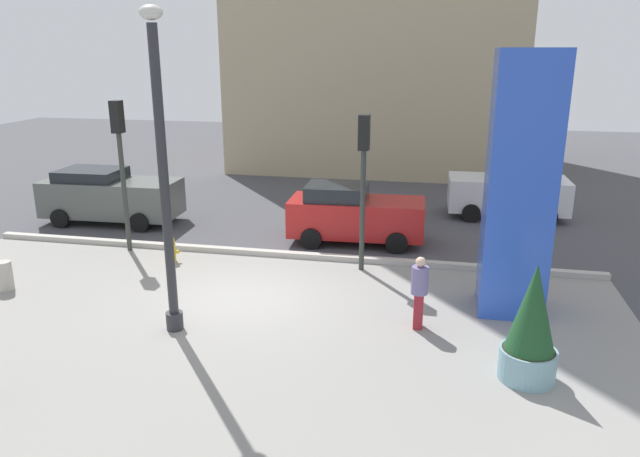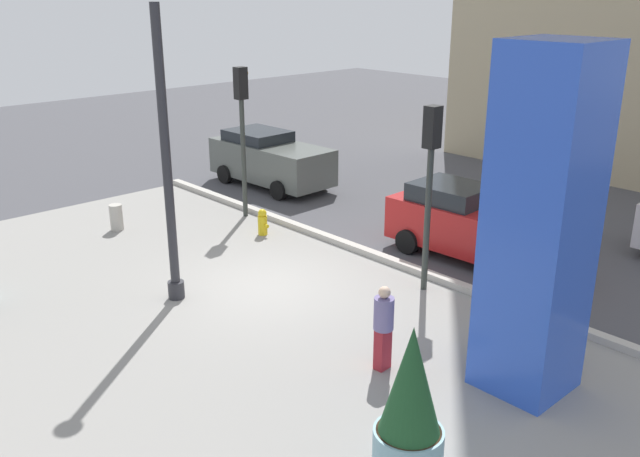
% 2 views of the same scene
% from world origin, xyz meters
% --- Properties ---
extents(ground_plane, '(60.00, 60.00, 0.00)m').
position_xyz_m(ground_plane, '(0.00, 4.00, 0.00)').
color(ground_plane, '#47474C').
extents(plaza_pavement, '(18.00, 10.00, 0.02)m').
position_xyz_m(plaza_pavement, '(0.00, -2.00, 0.00)').
color(plaza_pavement, gray).
rests_on(plaza_pavement, ground_plane).
extents(curb_strip, '(18.00, 0.24, 0.16)m').
position_xyz_m(curb_strip, '(0.00, 3.12, 0.08)').
color(curb_strip, '#B7B2A8').
rests_on(curb_strip, ground_plane).
extents(lamp_post, '(0.44, 0.44, 6.57)m').
position_xyz_m(lamp_post, '(-0.89, -1.85, 3.20)').
color(lamp_post, '#2D2D33').
rests_on(lamp_post, ground_plane).
extents(art_pillar_blue, '(1.41, 1.41, 5.81)m').
position_xyz_m(art_pillar_blue, '(6.21, 0.69, 2.90)').
color(art_pillar_blue, blue).
rests_on(art_pillar_blue, ground_plane).
extents(potted_plant_curbside, '(1.02, 1.02, 2.24)m').
position_xyz_m(potted_plant_curbside, '(6.25, -2.44, 1.04)').
color(potted_plant_curbside, '#7AA8B7').
rests_on(potted_plant_curbside, ground_plane).
extents(fire_hydrant, '(0.36, 0.26, 0.75)m').
position_xyz_m(fire_hydrant, '(-2.81, 2.11, 0.37)').
color(fire_hydrant, gold).
rests_on(fire_hydrant, ground_plane).
extents(concrete_bollard, '(0.36, 0.36, 0.75)m').
position_xyz_m(concrete_bollard, '(-5.94, -0.66, 0.38)').
color(concrete_bollard, '#B2ADA3').
rests_on(concrete_bollard, ground_plane).
extents(traffic_light_corner, '(0.28, 0.42, 4.18)m').
position_xyz_m(traffic_light_corner, '(2.54, 2.54, 2.84)').
color(traffic_light_corner, '#333833').
rests_on(traffic_light_corner, ground_plane).
extents(traffic_light_far_side, '(0.28, 0.42, 4.40)m').
position_xyz_m(traffic_light_far_side, '(-4.46, 2.76, 2.99)').
color(traffic_light_far_side, '#333833').
rests_on(traffic_light_far_side, ground_plane).
extents(car_intersection, '(4.17, 2.08, 1.81)m').
position_xyz_m(car_intersection, '(1.97, 4.90, 0.90)').
color(car_intersection, red).
rests_on(car_intersection, ground_plane).
extents(car_curb_west, '(4.64, 2.19, 1.84)m').
position_xyz_m(car_curb_west, '(-6.58, 5.44, 0.94)').
color(car_curb_west, '#565B56').
rests_on(car_curb_west, ground_plane).
extents(pedestrian_on_sidewalk, '(0.38, 0.38, 1.62)m').
position_xyz_m(pedestrian_on_sidewalk, '(4.21, -0.73, 0.90)').
color(pedestrian_on_sidewalk, maroon).
rests_on(pedestrian_on_sidewalk, ground_plane).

